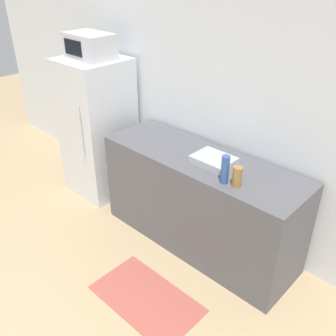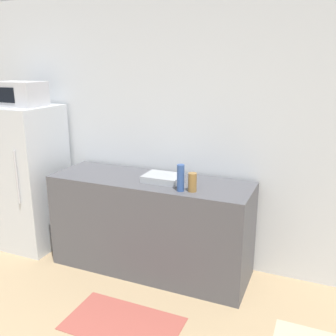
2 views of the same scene
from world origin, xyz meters
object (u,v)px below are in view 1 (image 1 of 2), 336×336
(refrigerator, at_px, (98,128))
(microwave, at_px, (90,46))
(bottle_tall, at_px, (225,170))
(bottle_short, at_px, (237,177))

(refrigerator, bearing_deg, microwave, -110.82)
(microwave, distance_m, bottle_tall, 1.94)
(microwave, relative_size, bottle_short, 3.11)
(microwave, xyz_separation_m, bottle_short, (1.93, -0.15, -0.66))
(refrigerator, xyz_separation_m, microwave, (-0.00, -0.00, 0.89))
(refrigerator, relative_size, bottle_tall, 6.68)
(refrigerator, height_order, bottle_tall, refrigerator)
(microwave, height_order, bottle_tall, microwave)
(bottle_tall, bearing_deg, microwave, 174.48)
(bottle_short, bearing_deg, bottle_tall, -163.81)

